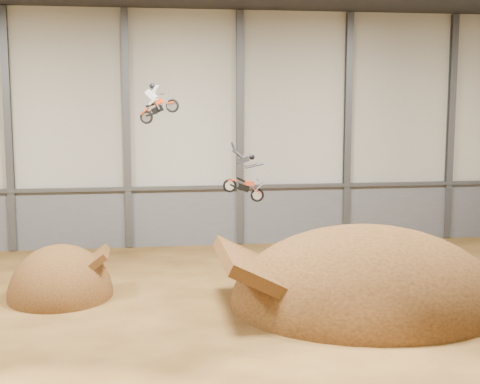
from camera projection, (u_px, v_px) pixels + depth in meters
The scene contains 13 objects.
floor at pixel (208, 327), 25.86m from camera, with size 40.00×40.00×0.00m, color #4F3315.
back_wall at pixel (184, 130), 39.63m from camera, with size 40.00×0.10×14.00m, color #B7B3A2.
lower_band_back at pixel (185, 217), 40.24m from camera, with size 39.80×0.18×3.50m, color slate.
steel_rail at pixel (185, 188), 39.85m from camera, with size 39.80×0.35×0.20m, color #47494F.
steel_column_1 at pixel (8, 131), 38.04m from camera, with size 0.40×0.36×13.90m, color #47494F.
steel_column_2 at pixel (127, 130), 38.96m from camera, with size 0.40×0.36×13.90m, color #47494F.
steel_column_3 at pixel (240, 129), 39.89m from camera, with size 0.40×0.36×13.90m, color #47494F.
steel_column_4 at pixel (348, 129), 40.82m from camera, with size 0.40×0.36×13.90m, color #47494F.
steel_column_5 at pixel (451, 128), 41.75m from camera, with size 0.40×0.36×13.90m, color #47494F.
takeoff_ramp at pixel (61, 296), 30.01m from camera, with size 4.63×5.35×4.63m, color #3E240F.
landing_ramp at pixel (365, 304), 28.82m from camera, with size 11.74×10.38×6.77m, color #3E240F.
fmx_rider_a at pixel (162, 98), 30.34m from camera, with size 1.94×0.74×1.76m, color red, non-canonical shape.
fmx_rider_b at pixel (241, 172), 29.34m from camera, with size 2.51×0.72×2.15m, color red, non-canonical shape.
Camera 1 is at (-2.28, -24.84, 8.69)m, focal length 50.00 mm.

